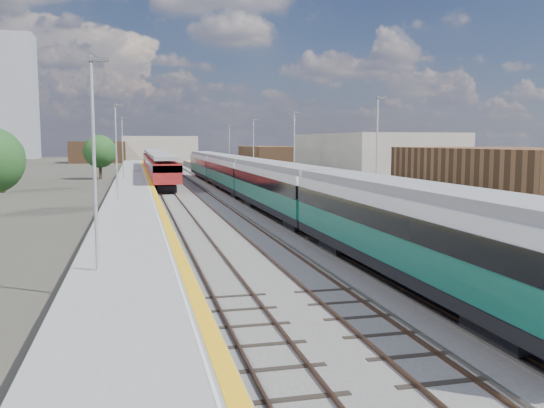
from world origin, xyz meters
name	(u,v)px	position (x,y,z in m)	size (l,w,h in m)	color
ground	(217,192)	(0.00, 50.00, 0.00)	(320.00, 320.00, 0.00)	#47443A
ballast_bed	(194,191)	(-2.25, 52.50, 0.03)	(10.50, 155.00, 0.06)	#565451
tracks	(198,189)	(-1.65, 54.18, 0.11)	(8.96, 160.00, 0.17)	#4C3323
platform_right	(259,185)	(5.28, 52.49, 0.54)	(4.70, 155.00, 8.52)	slate
platform_left	(133,187)	(-9.05, 52.49, 0.52)	(4.30, 155.00, 8.52)	slate
buildings	(95,121)	(-18.12, 138.60, 10.70)	(72.00, 185.50, 40.00)	brown
green_train	(251,177)	(1.50, 38.60, 2.35)	(3.03, 84.27, 3.34)	black
red_train	(156,163)	(-5.50, 78.23, 2.29)	(3.06, 62.04, 3.87)	black
tree_b	(2,156)	(-22.80, 54.70, 4.03)	(4.72, 4.72, 6.40)	#382619
tree_c	(100,151)	(-13.77, 75.72, 4.12)	(4.84, 4.84, 6.55)	#382619
tree_d	(373,151)	(24.21, 63.45, 4.17)	(4.89, 4.89, 6.62)	#382619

